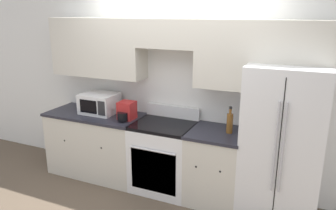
{
  "coord_description": "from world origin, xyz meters",
  "views": [
    {
      "loc": [
        1.56,
        -3.17,
        2.25
      ],
      "look_at": [
        -0.0,
        0.31,
        1.14
      ],
      "focal_mm": 35.0,
      "sensor_mm": 36.0,
      "label": 1
    }
  ],
  "objects_px": {
    "oven_range": "(164,156)",
    "microwave": "(99,103)",
    "bottle": "(230,123)",
    "refrigerator": "(282,142)"
  },
  "relations": [
    {
      "from": "oven_range",
      "to": "bottle",
      "type": "distance_m",
      "value": 1.0
    },
    {
      "from": "microwave",
      "to": "oven_range",
      "type": "bearing_deg",
      "value": -3.15
    },
    {
      "from": "oven_range",
      "to": "microwave",
      "type": "distance_m",
      "value": 1.15
    },
    {
      "from": "bottle",
      "to": "microwave",
      "type": "bearing_deg",
      "value": 179.11
    },
    {
      "from": "oven_range",
      "to": "bottle",
      "type": "height_order",
      "value": "bottle"
    },
    {
      "from": "oven_range",
      "to": "refrigerator",
      "type": "relative_size",
      "value": 0.61
    },
    {
      "from": "microwave",
      "to": "bottle",
      "type": "xyz_separation_m",
      "value": [
        1.81,
        -0.03,
        -0.01
      ]
    },
    {
      "from": "oven_range",
      "to": "microwave",
      "type": "xyz_separation_m",
      "value": [
        -0.99,
        0.05,
        0.57
      ]
    },
    {
      "from": "oven_range",
      "to": "bottle",
      "type": "bearing_deg",
      "value": 1.83
    },
    {
      "from": "oven_range",
      "to": "bottle",
      "type": "relative_size",
      "value": 3.35
    }
  ]
}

